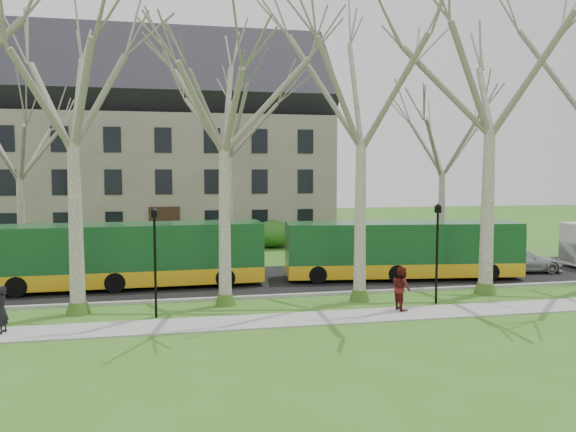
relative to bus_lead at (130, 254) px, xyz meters
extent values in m
plane|color=#356B1E|center=(7.42, -4.96, -1.69)|extent=(120.00, 120.00, 0.00)
cube|color=gray|center=(7.42, -7.46, -1.66)|extent=(70.00, 2.00, 0.06)
cube|color=black|center=(7.42, 0.54, -1.66)|extent=(80.00, 8.00, 0.06)
cube|color=#A5A39E|center=(7.42, -3.46, -1.62)|extent=(80.00, 0.25, 0.14)
cube|color=slate|center=(1.42, 19.04, 3.31)|extent=(26.00, 12.00, 10.00)
cylinder|color=black|center=(1.42, -5.96, 0.31)|extent=(0.10, 0.10, 4.00)
cube|color=black|center=(1.42, -5.96, 2.46)|extent=(0.22, 0.22, 0.30)
cylinder|color=black|center=(13.42, -5.96, 0.31)|extent=(0.10, 0.10, 4.00)
cube|color=black|center=(13.42, -5.96, 2.46)|extent=(0.22, 0.22, 0.30)
ellipsoid|color=#224C15|center=(-2.58, 7.04, -0.69)|extent=(2.60, 2.60, 2.00)
ellipsoid|color=#224C15|center=(11.42, 7.04, -0.69)|extent=(2.60, 2.60, 2.00)
ellipsoid|color=#224C15|center=(17.42, 7.04, -0.69)|extent=(2.60, 2.60, 2.00)
ellipsoid|color=#224C15|center=(9.42, 13.04, -0.69)|extent=(2.60, 2.60, 2.00)
imported|color=#B9BABE|center=(21.48, -0.01, -0.96)|extent=(4.80, 2.46, 1.33)
imported|color=black|center=(-3.88, -7.29, -0.78)|extent=(0.50, 0.67, 1.69)
imported|color=#571613|center=(11.39, -6.91, -0.72)|extent=(0.79, 0.96, 1.82)
camera|label=1|loc=(2.27, -28.47, 4.17)|focal=35.00mm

